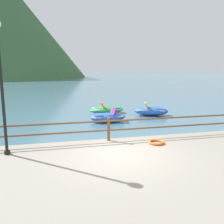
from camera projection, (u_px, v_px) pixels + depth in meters
name	position (u px, v px, depth m)	size (l,w,h in m)	color
ground_plane	(65.00, 84.00, 46.70)	(200.00, 200.00, 0.00)	#477084
promenade_dock	(140.00, 190.00, 6.30)	(28.00, 8.00, 0.40)	gray
dock_railing	(109.00, 126.00, 9.74)	(23.92, 0.12, 0.95)	brown
lamp_post	(1.00, 77.00, 7.83)	(0.28, 0.28, 4.40)	black
life_ring	(156.00, 142.00, 9.45)	(0.61, 0.61, 0.09)	orange
pedal_boat_1	(107.00, 117.00, 14.99)	(2.22, 1.21, 0.86)	blue
pedal_boat_2	(151.00, 111.00, 16.85)	(2.55, 1.81, 0.91)	blue
pedal_boat_4	(107.00, 110.00, 17.65)	(2.54, 1.48, 0.84)	green
cliff_headland	(0.00, 24.00, 74.04)	(54.09, 54.09, 33.93)	#386038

